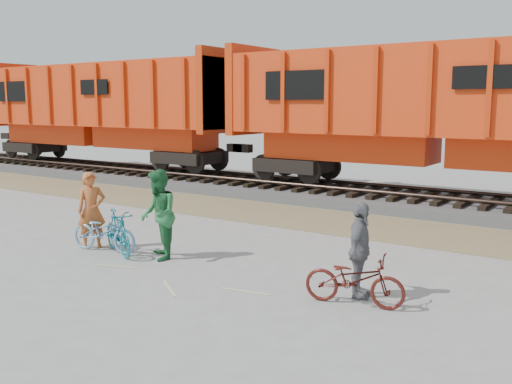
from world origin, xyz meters
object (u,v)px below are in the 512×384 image
hopper_car_left (102,108)px  person_solo (92,210)px  bicycle_teal (118,232)px  bicycle_maroon (354,280)px  bicycle_blue (104,232)px  person_man (158,215)px  hopper_car_center (445,109)px  person_woman (360,250)px

hopper_car_left → person_solo: 13.67m
hopper_car_left → bicycle_teal: bearing=-39.9°
bicycle_maroon → bicycle_blue: bearing=78.5°
bicycle_teal → hopper_car_left: bearing=75.4°
bicycle_blue → person_solo: bearing=70.9°
bicycle_blue → person_solo: (-0.50, 0.10, 0.40)m
person_man → hopper_car_center: bearing=113.6°
person_solo → bicycle_blue: bearing=-70.7°
bicycle_teal → person_woman: bearing=-61.3°
hopper_car_center → bicycle_maroon: hopper_car_center is taller
bicycle_blue → hopper_car_center: bearing=-33.9°
person_woman → bicycle_teal: bearing=81.2°
bicycle_blue → person_man: person_man is taller
bicycle_blue → person_woman: person_woman is taller
hopper_car_left → person_woman: (16.26, -8.77, -2.21)m
person_man → hopper_car_left: bearing=-173.9°
person_man → bicycle_blue: bearing=-126.9°
hopper_car_left → bicycle_teal: hopper_car_left is taller
person_solo → person_man: bearing=-54.9°
bicycle_blue → bicycle_maroon: size_ratio=1.05×
person_solo → hopper_car_center: bearing=1.7°
hopper_car_center → person_man: 9.65m
hopper_car_center → person_man: size_ratio=7.57×
hopper_car_left → person_man: hopper_car_left is taller
bicycle_teal → bicycle_maroon: 5.47m
hopper_car_left → bicycle_maroon: 18.93m
bicycle_teal → person_man: (1.00, 0.20, 0.46)m
bicycle_maroon → person_woman: 0.56m
hopper_car_center → person_solo: bearing=-118.9°
hopper_car_left → bicycle_teal: size_ratio=9.07×
bicycle_blue → person_man: bearing=-87.5°
person_solo → person_woman: 6.25m
bicycle_blue → bicycle_maroon: 5.84m
hopper_car_center → person_woman: bearing=-81.8°
bicycle_blue → person_solo: 0.65m
person_solo → person_woman: bearing=-56.9°
hopper_car_left → person_solo: hopper_car_left is taller
bicycle_blue → bicycle_maroon: bearing=-98.1°
person_man → bicycle_teal: bearing=-125.8°
bicycle_teal → bicycle_maroon: size_ratio=0.97×
hopper_car_center → bicycle_teal: (-4.11, -9.09, -2.54)m
hopper_car_center → bicycle_maroon: size_ratio=8.78×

